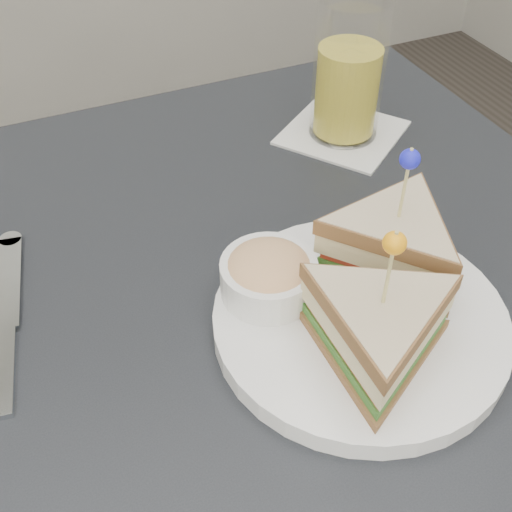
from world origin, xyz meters
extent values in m
cube|color=black|center=(0.00, 0.00, 0.73)|extent=(0.80, 0.80, 0.03)
cylinder|color=black|center=(0.35, 0.35, 0.36)|extent=(0.04, 0.04, 0.72)
cylinder|color=white|center=(0.08, -0.06, 0.76)|extent=(0.25, 0.25, 0.01)
cylinder|color=white|center=(0.08, -0.06, 0.77)|extent=(0.25, 0.25, 0.00)
cylinder|color=#E0D381|center=(0.06, -0.10, 0.86)|extent=(0.00, 0.00, 0.08)
sphere|color=#FF9E10|center=(0.06, -0.10, 0.89)|extent=(0.02, 0.02, 0.02)
cylinder|color=#E0D381|center=(0.13, -0.02, 0.86)|extent=(0.00, 0.00, 0.08)
sphere|color=#1C1FD2|center=(0.13, -0.02, 0.89)|extent=(0.02, 0.02, 0.02)
cylinder|color=white|center=(0.02, 0.00, 0.78)|extent=(0.08, 0.08, 0.04)
ellipsoid|color=#E0B772|center=(0.02, 0.00, 0.80)|extent=(0.07, 0.07, 0.03)
cube|color=silver|center=(-0.21, 0.02, 0.75)|extent=(0.03, 0.10, 0.01)
cube|color=silver|center=(-0.19, 0.12, 0.75)|extent=(0.04, 0.12, 0.00)
cylinder|color=silver|center=(-0.18, 0.17, 0.75)|extent=(0.03, 0.03, 0.00)
cube|color=white|center=(0.22, 0.22, 0.75)|extent=(0.18, 0.18, 0.00)
cylinder|color=gold|center=(0.22, 0.22, 0.81)|extent=(0.10, 0.10, 0.10)
cylinder|color=white|center=(0.22, 0.22, 0.83)|extent=(0.11, 0.11, 0.16)
cube|color=white|center=(0.22, 0.23, 0.85)|extent=(0.03, 0.03, 0.02)
cube|color=white|center=(0.21, 0.20, 0.85)|extent=(0.02, 0.02, 0.02)
camera|label=1|loc=(-0.15, -0.35, 1.17)|focal=45.00mm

